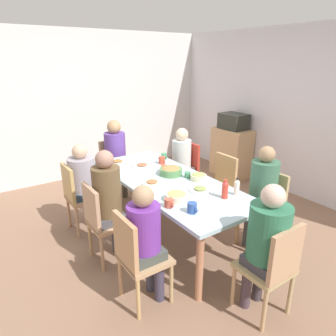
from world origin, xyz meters
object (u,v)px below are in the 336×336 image
(cup_2, at_px, (162,160))
(plate_3, at_px, (200,189))
(chair_2, at_px, (220,184))
(person_3, at_px, (181,158))
(dining_table, at_px, (168,186))
(person_4, at_px, (267,238))
(chair_0, at_px, (137,255))
(cup_0, at_px, (188,175))
(chair_4, at_px, (273,266))
(cup_4, at_px, (164,156))
(cup_3, at_px, (164,169))
(person_7, at_px, (262,189))
(bowl_1, at_px, (177,196))
(chair_1, at_px, (102,219))
(plate_2, at_px, (142,165))
(plate_1, at_px, (152,183))
(bowl_2, at_px, (198,177))
(chair_5, at_px, (78,194))
(person_6, at_px, (116,152))
(cup_5, at_px, (169,203))
(person_1, at_px, (108,197))
(cup_1, at_px, (192,208))
(bottle_0, at_px, (225,190))
(chair_6, at_px, (114,165))
(bowl_0, at_px, (171,171))
(chair_7, at_px, (266,205))
(bottle_1, at_px, (237,187))
(chair_3, at_px, (186,168))
(microwave, at_px, (234,121))
(person_5, at_px, (83,179))

(cup_2, bearing_deg, plate_3, -8.73)
(chair_2, height_order, person_3, person_3)
(dining_table, distance_m, person_4, 1.44)
(chair_0, bearing_deg, cup_0, 122.39)
(chair_4, xyz_separation_m, cup_4, (-2.20, 0.39, 0.30))
(cup_3, bearing_deg, person_7, 32.80)
(bowl_1, bearing_deg, chair_1, -128.73)
(plate_2, bearing_deg, cup_4, 101.25)
(person_3, height_order, person_4, person_4)
(plate_1, bearing_deg, bowl_2, 67.68)
(chair_5, height_order, person_6, person_6)
(person_7, distance_m, cup_5, 1.17)
(bowl_2, bearing_deg, chair_2, 109.93)
(person_1, relative_size, cup_5, 10.41)
(bowl_2, distance_m, cup_1, 0.82)
(cup_4, height_order, bottle_0, bottle_0)
(chair_6, bearing_deg, chair_2, 29.18)
(cup_1, distance_m, cup_2, 1.43)
(cup_4, bearing_deg, chair_0, -40.88)
(person_1, bearing_deg, bowl_0, 97.92)
(chair_7, distance_m, cup_3, 1.29)
(person_4, bearing_deg, chair_6, 180.00)
(bowl_1, bearing_deg, bottle_1, 66.86)
(chair_4, height_order, cup_0, chair_4)
(chair_2, distance_m, chair_3, 0.76)
(chair_4, bearing_deg, cup_0, 170.70)
(cup_4, bearing_deg, chair_3, 101.45)
(person_3, xyz_separation_m, bowl_1, (1.26, -0.99, 0.12))
(chair_6, xyz_separation_m, bowl_2, (1.73, 0.30, 0.29))
(chair_3, bearing_deg, cup_5, -42.65)
(cup_5, bearing_deg, person_4, 24.25)
(bottle_0, bearing_deg, microwave, 132.68)
(chair_0, xyz_separation_m, person_5, (-1.53, 0.09, 0.19))
(person_1, bearing_deg, chair_5, -173.27)
(chair_3, relative_size, cup_4, 8.15)
(chair_2, distance_m, cup_1, 1.41)
(person_1, xyz_separation_m, cup_0, (0.07, 1.00, 0.05))
(plate_3, relative_size, cup_4, 2.20)
(chair_6, bearing_deg, bottle_1, 8.91)
(person_1, bearing_deg, cup_0, 85.84)
(chair_7, bearing_deg, person_3, -176.55)
(plate_1, xyz_separation_m, cup_4, (-0.66, 0.60, 0.03))
(cup_1, distance_m, cup_3, 1.11)
(chair_5, bearing_deg, plate_1, 40.17)
(chair_6, distance_m, bottle_0, 2.30)
(bowl_1, relative_size, cup_0, 2.13)
(person_4, height_order, cup_1, person_4)
(person_1, distance_m, bottle_0, 1.22)
(person_3, bearing_deg, microwave, 103.20)
(person_7, bearing_deg, chair_2, 173.28)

